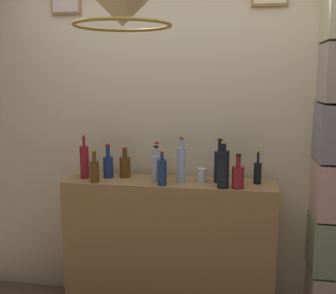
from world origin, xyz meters
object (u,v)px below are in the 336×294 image
(liquor_bottle_port, at_px, (238,176))
(glass_tumbler_rocks, at_px, (202,175))
(liquor_bottle_bourbon, at_px, (258,172))
(liquor_bottle_scotch, at_px, (157,163))
(liquor_bottle_vodka, at_px, (84,161))
(liquor_bottle_amaro, at_px, (125,166))
(liquor_bottle_vermouth, at_px, (156,168))
(liquor_bottle_gin, at_px, (181,164))
(liquor_bottle_mezcal, at_px, (220,166))
(liquor_bottle_rum, at_px, (223,168))
(liquor_bottle_sherry, at_px, (162,172))
(liquor_bottle_whiskey, at_px, (94,170))
(liquor_bottle_brandy, at_px, (108,165))
(pendant_lamp, at_px, (122,4))

(liquor_bottle_port, height_order, glass_tumbler_rocks, liquor_bottle_port)
(liquor_bottle_bourbon, bearing_deg, glass_tumbler_rocks, -177.20)
(liquor_bottle_scotch, bearing_deg, liquor_bottle_vodka, -167.74)
(liquor_bottle_amaro, distance_m, liquor_bottle_scotch, 0.23)
(liquor_bottle_vermouth, bearing_deg, liquor_bottle_port, -8.13)
(liquor_bottle_amaro, relative_size, liquor_bottle_gin, 0.69)
(liquor_bottle_port, bearing_deg, liquor_bottle_vermouth, 171.87)
(liquor_bottle_vermouth, distance_m, liquor_bottle_vodka, 0.53)
(liquor_bottle_amaro, bearing_deg, liquor_bottle_scotch, 8.25)
(liquor_bottle_mezcal, relative_size, liquor_bottle_vodka, 0.96)
(liquor_bottle_rum, height_order, liquor_bottle_scotch, liquor_bottle_rum)
(liquor_bottle_scotch, height_order, liquor_bottle_vodka, liquor_bottle_vodka)
(liquor_bottle_port, bearing_deg, liquor_bottle_rum, -178.26)
(liquor_bottle_bourbon, bearing_deg, liquor_bottle_port, -132.79)
(liquor_bottle_sherry, bearing_deg, liquor_bottle_amaro, 150.13)
(liquor_bottle_vermouth, bearing_deg, liquor_bottle_bourbon, 5.05)
(liquor_bottle_amaro, distance_m, liquor_bottle_sherry, 0.35)
(glass_tumbler_rocks, bearing_deg, liquor_bottle_vermouth, -172.30)
(liquor_bottle_whiskey, bearing_deg, liquor_bottle_port, 0.24)
(liquor_bottle_rum, bearing_deg, liquor_bottle_gin, 162.20)
(liquor_bottle_bourbon, relative_size, liquor_bottle_vodka, 0.72)
(liquor_bottle_vermouth, bearing_deg, liquor_bottle_amaro, 159.41)
(liquor_bottle_whiskey, bearing_deg, liquor_bottle_bourbon, 7.48)
(liquor_bottle_sherry, height_order, liquor_bottle_scotch, liquor_bottle_scotch)
(liquor_bottle_bourbon, bearing_deg, liquor_bottle_sherry, -167.25)
(liquor_bottle_vodka, bearing_deg, liquor_bottle_gin, -0.54)
(liquor_bottle_rum, height_order, liquor_bottle_gin, liquor_bottle_gin)
(liquor_bottle_port, xyz_separation_m, liquor_bottle_scotch, (-0.58, 0.21, 0.03))
(liquor_bottle_port, relative_size, liquor_bottle_whiskey, 1.00)
(liquor_bottle_brandy, relative_size, liquor_bottle_sherry, 1.07)
(liquor_bottle_bourbon, distance_m, liquor_bottle_mezcal, 0.26)
(pendant_lamp, bearing_deg, liquor_bottle_sherry, 86.85)
(liquor_bottle_vermouth, xyz_separation_m, liquor_bottle_port, (0.56, -0.08, -0.02))
(liquor_bottle_port, relative_size, liquor_bottle_mezcal, 0.75)
(liquor_bottle_amaro, xyz_separation_m, liquor_bottle_scotch, (0.23, 0.03, 0.02))
(liquor_bottle_gin, relative_size, liquor_bottle_scotch, 1.21)
(liquor_bottle_brandy, distance_m, pendant_lamp, 1.37)
(liquor_bottle_whiskey, bearing_deg, pendant_lamp, -60.39)
(liquor_bottle_sherry, bearing_deg, liquor_bottle_bourbon, 12.75)
(liquor_bottle_scotch, height_order, pendant_lamp, pendant_lamp)
(liquor_bottle_rum, height_order, liquor_bottle_whiskey, liquor_bottle_rum)
(liquor_bottle_vermouth, xyz_separation_m, liquor_bottle_sherry, (0.06, -0.08, -0.01))
(liquor_bottle_vodka, bearing_deg, liquor_bottle_brandy, 15.57)
(liquor_bottle_rum, height_order, pendant_lamp, pendant_lamp)
(liquor_bottle_scotch, bearing_deg, glass_tumbler_rocks, -14.09)
(glass_tumbler_rocks, xyz_separation_m, pendant_lamp, (-0.30, -0.89, 1.00))
(liquor_bottle_vermouth, distance_m, glass_tumbler_rocks, 0.32)
(liquor_bottle_port, distance_m, liquor_bottle_mezcal, 0.19)
(liquor_bottle_amaro, bearing_deg, liquor_bottle_brandy, -164.65)
(liquor_bottle_rum, bearing_deg, glass_tumbler_rocks, 139.87)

